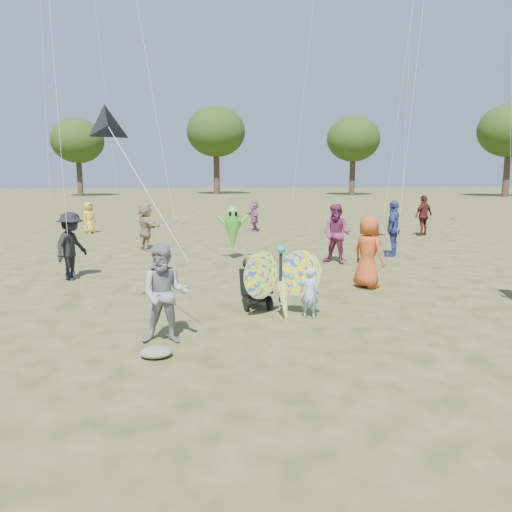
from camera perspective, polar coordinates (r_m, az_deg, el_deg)
The scene contains 17 objects.
ground at distance 9.13m, azimuth 2.52°, elevation -8.36°, with size 160.00×160.00×0.00m, color #51592B.
child_girl at distance 9.73m, azimuth 6.12°, elevation -4.23°, with size 0.36×0.24×1.00m, color #93B2D1.
adult_man at distance 8.35m, azimuth -10.39°, elevation -4.30°, with size 0.81×0.63×1.66m, color gray.
grey_bag at distance 7.95m, azimuth -11.36°, elevation -10.73°, with size 0.50×0.41×0.16m, color slate.
crowd_a at distance 12.44m, azimuth 12.69°, elevation 0.42°, with size 0.86×0.56×1.76m, color #B0471C.
crowd_b at distance 13.94m, azimuth -20.35°, elevation 1.07°, with size 1.15×0.66×1.79m, color black.
crowd_c at distance 17.33m, azimuth 15.42°, elevation 3.05°, with size 1.10×0.46×1.88m, color navy.
crowd_d at distance 18.42m, azimuth -12.48°, elevation 3.32°, with size 1.61×0.51×1.74m, color tan.
crowd_e at distance 15.55m, azimuth 9.20°, elevation 2.50°, with size 0.90×0.70×1.85m, color #76274E.
crowd_g at distance 24.25m, azimuth -18.56°, elevation 4.17°, with size 0.71×0.46×1.45m, color gold.
crowd_h at distance 23.39m, azimuth 18.60°, elevation 4.42°, with size 1.05×0.44×1.80m, color #481D18.
crowd_j at distance 23.85m, azimuth -0.21°, elevation 4.64°, with size 1.38×0.44×1.49m, color #A96090.
jogging_stroller at distance 10.53m, azimuth -0.07°, elevation -2.47°, with size 0.63×1.10×1.09m.
butterfly_kite at distance 9.62m, azimuth 2.98°, elevation -3.11°, with size 1.74×0.75×1.64m.
delta_kite_rig at distance 9.66m, azimuth -16.50°, elevation 13.95°, with size 1.85×1.65×2.71m.
alien_kite at distance 16.08m, azimuth -2.68°, elevation 3.01°, with size 1.12×0.69×1.74m.
tree_line at distance 53.94m, azimuth -2.15°, elevation 13.91°, with size 91.78×33.60×10.79m.
Camera 1 is at (-1.55, -8.55, 2.82)m, focal length 35.00 mm.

